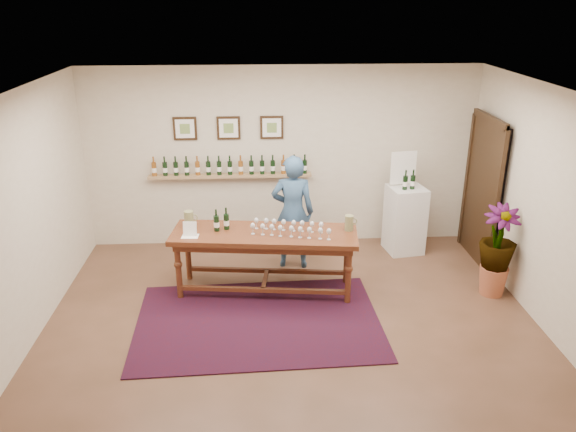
{
  "coord_description": "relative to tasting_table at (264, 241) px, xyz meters",
  "views": [
    {
      "loc": [
        -0.38,
        -5.88,
        3.75
      ],
      "look_at": [
        0.0,
        0.8,
        1.1
      ],
      "focal_mm": 35.0,
      "sensor_mm": 36.0,
      "label": 1
    }
  ],
  "objects": [
    {
      "name": "tasting_table",
      "position": [
        0.0,
        0.0,
        0.0
      ],
      "size": [
        2.49,
        1.04,
        0.86
      ],
      "rotation": [
        0.0,
        0.0,
        -0.11
      ],
      "color": "#471A11",
      "rests_on": "ground"
    },
    {
      "name": "table_bottles",
      "position": [
        -0.56,
        0.11,
        0.27
      ],
      "size": [
        0.29,
        0.2,
        0.28
      ],
      "primitive_type": null,
      "rotation": [
        0.0,
        0.0,
        -0.21
      ],
      "color": "black",
      "rests_on": "tasting_table"
    },
    {
      "name": "info_sign",
      "position": [
        2.13,
        1.27,
        0.59
      ],
      "size": [
        0.4,
        0.09,
        0.56
      ],
      "primitive_type": "cube",
      "rotation": [
        0.0,
        0.0,
        0.17
      ],
      "color": "white",
      "rests_on": "display_pedestal"
    },
    {
      "name": "pedestal_bottles",
      "position": [
        2.18,
        1.09,
        0.44
      ],
      "size": [
        0.28,
        0.12,
        0.27
      ],
      "primitive_type": null,
      "rotation": [
        0.0,
        0.0,
        0.17
      ],
      "color": "black",
      "rests_on": "display_pedestal"
    },
    {
      "name": "potted_plant",
      "position": [
        3.03,
        -0.26,
        -0.1
      ],
      "size": [
        0.61,
        0.61,
        1.08
      ],
      "rotation": [
        0.0,
        0.0,
        -0.08
      ],
      "color": "#A65637",
      "rests_on": "ground"
    },
    {
      "name": "menu_card",
      "position": [
        -0.95,
        -0.07,
        0.23
      ],
      "size": [
        0.22,
        0.17,
        0.19
      ],
      "primitive_type": "cube",
      "rotation": [
        0.0,
        0.0,
        -0.07
      ],
      "color": "white",
      "rests_on": "tasting_table"
    },
    {
      "name": "room_shell",
      "position": [
        2.42,
        1.0,
        0.39
      ],
      "size": [
        6.0,
        6.0,
        6.0
      ],
      "color": "beige",
      "rests_on": "ground"
    },
    {
      "name": "pitcher_left",
      "position": [
        -0.99,
        0.22,
        0.24
      ],
      "size": [
        0.16,
        0.16,
        0.23
      ],
      "primitive_type": null,
      "rotation": [
        0.0,
        0.0,
        -0.13
      ],
      "color": "olive",
      "rests_on": "tasting_table"
    },
    {
      "name": "display_pedestal",
      "position": [
        2.18,
        1.16,
        -0.21
      ],
      "size": [
        0.6,
        0.6,
        1.04
      ],
      "primitive_type": "cube",
      "rotation": [
        0.0,
        0.0,
        0.17
      ],
      "color": "white",
      "rests_on": "ground"
    },
    {
      "name": "person",
      "position": [
        0.42,
        0.74,
        0.11
      ],
      "size": [
        0.65,
        0.46,
        1.69
      ],
      "primitive_type": "imported",
      "rotation": [
        0.0,
        0.0,
        3.05
      ],
      "color": "#315276",
      "rests_on": "ground"
    },
    {
      "name": "rug",
      "position": [
        -0.1,
        -0.8,
        -0.72
      ],
      "size": [
        3.04,
        2.08,
        0.02
      ],
      "primitive_type": "cube",
      "rotation": [
        0.0,
        0.0,
        0.04
      ],
      "color": "#440C12",
      "rests_on": "ground"
    },
    {
      "name": "ground",
      "position": [
        0.31,
        -0.85,
        -0.73
      ],
      "size": [
        6.0,
        6.0,
        0.0
      ],
      "primitive_type": "plane",
      "color": "#4E3422",
      "rests_on": "ground"
    },
    {
      "name": "table_glasses",
      "position": [
        0.3,
        -0.06,
        0.21
      ],
      "size": [
        1.18,
        0.52,
        0.16
      ],
      "primitive_type": null,
      "rotation": [
        0.0,
        0.0,
        -0.23
      ],
      "color": "silver",
      "rests_on": "tasting_table"
    },
    {
      "name": "pitcher_right",
      "position": [
        1.11,
        0.0,
        0.23
      ],
      "size": [
        0.14,
        0.14,
        0.21
      ],
      "primitive_type": null,
      "rotation": [
        0.0,
        0.0,
        -0.1
      ],
      "color": "olive",
      "rests_on": "tasting_table"
    }
  ]
}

